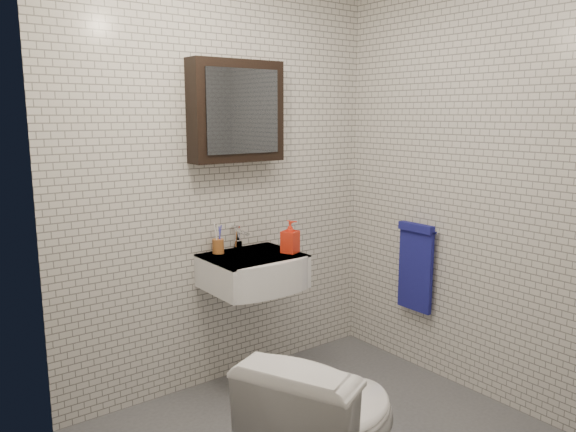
{
  "coord_description": "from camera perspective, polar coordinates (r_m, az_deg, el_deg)",
  "views": [
    {
      "loc": [
        -1.76,
        -1.96,
        1.69
      ],
      "look_at": [
        0.07,
        0.45,
        1.13
      ],
      "focal_mm": 35.0,
      "sensor_mm": 36.0,
      "label": 1
    }
  ],
  "objects": [
    {
      "name": "room_shell",
      "position": [
        2.65,
        4.66,
        5.54
      ],
      "size": [
        2.22,
        2.02,
        2.51
      ],
      "color": "silver",
      "rests_on": "ground"
    },
    {
      "name": "washbasin",
      "position": [
        3.38,
        -3.24,
        -5.63
      ],
      "size": [
        0.55,
        0.5,
        0.2
      ],
      "color": "white",
      "rests_on": "room_shell"
    },
    {
      "name": "towel_rail",
      "position": [
        3.76,
        12.84,
        -4.72
      ],
      "size": [
        0.09,
        0.3,
        0.58
      ],
      "color": "silver",
      "rests_on": "room_shell"
    },
    {
      "name": "soap_bottle",
      "position": [
        3.41,
        0.22,
        -2.11
      ],
      "size": [
        0.12,
        0.12,
        0.2
      ],
      "primitive_type": "imported",
      "rotation": [
        0.0,
        0.0,
        0.39
      ],
      "color": "#DE5417",
      "rests_on": "washbasin"
    },
    {
      "name": "toilet",
      "position": [
        2.46,
        4.35,
        -20.98
      ],
      "size": [
        0.92,
        0.75,
        0.82
      ],
      "primitive_type": "imported",
      "rotation": [
        0.0,
        0.0,
        1.99
      ],
      "color": "white",
      "rests_on": "ground"
    },
    {
      "name": "faucet",
      "position": [
        3.5,
        -5.07,
        -2.37
      ],
      "size": [
        0.06,
        0.2,
        0.15
      ],
      "color": "silver",
      "rests_on": "washbasin"
    },
    {
      "name": "toothbrush_cup",
      "position": [
        3.44,
        -7.11,
        -2.99
      ],
      "size": [
        0.07,
        0.07,
        0.19
      ],
      "rotation": [
        0.0,
        0.0,
        0.06
      ],
      "color": "#9F5B27",
      "rests_on": "washbasin"
    },
    {
      "name": "mirror_cabinet",
      "position": [
        3.41,
        -5.25,
        10.53
      ],
      "size": [
        0.6,
        0.15,
        0.6
      ],
      "color": "black",
      "rests_on": "room_shell"
    }
  ]
}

